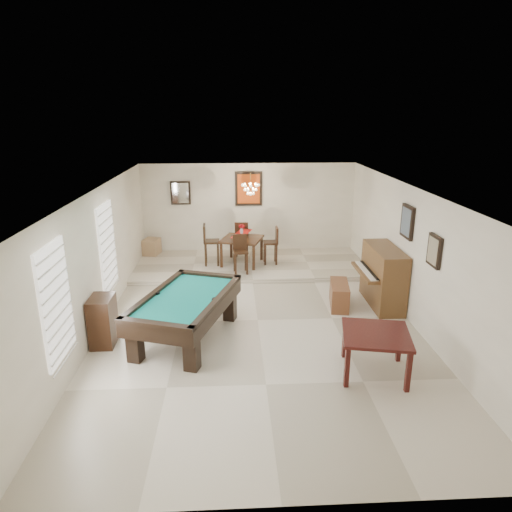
{
  "coord_description": "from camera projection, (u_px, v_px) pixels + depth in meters",
  "views": [
    {
      "loc": [
        -0.47,
        -8.25,
        3.97
      ],
      "look_at": [
        0.0,
        0.6,
        1.15
      ],
      "focal_mm": 32.0,
      "sensor_mm": 36.0,
      "label": 1
    }
  ],
  "objects": [
    {
      "name": "ground_plane",
      "position": [
        258.0,
        321.0,
        9.08
      ],
      "size": [
        6.0,
        9.0,
        0.02
      ],
      "primitive_type": "cube",
      "color": "beige"
    },
    {
      "name": "wall_back",
      "position": [
        249.0,
        210.0,
        12.96
      ],
      "size": [
        6.0,
        0.04,
        2.6
      ],
      "primitive_type": "cube",
      "color": "silver",
      "rests_on": "ground_plane"
    },
    {
      "name": "wall_front",
      "position": [
        284.0,
        401.0,
        4.4
      ],
      "size": [
        6.0,
        0.04,
        2.6
      ],
      "primitive_type": "cube",
      "color": "silver",
      "rests_on": "ground_plane"
    },
    {
      "name": "wall_left",
      "position": [
        98.0,
        261.0,
        8.53
      ],
      "size": [
        0.04,
        9.0,
        2.6
      ],
      "primitive_type": "cube",
      "color": "silver",
      "rests_on": "ground_plane"
    },
    {
      "name": "wall_right",
      "position": [
        412.0,
        255.0,
        8.83
      ],
      "size": [
        0.04,
        9.0,
        2.6
      ],
      "primitive_type": "cube",
      "color": "silver",
      "rests_on": "ground_plane"
    },
    {
      "name": "ceiling",
      "position": [
        258.0,
        190.0,
        8.29
      ],
      "size": [
        6.0,
        9.0,
        0.04
      ],
      "primitive_type": "cube",
      "color": "white",
      "rests_on": "wall_back"
    },
    {
      "name": "dining_step",
      "position": [
        251.0,
        265.0,
        12.15
      ],
      "size": [
        6.0,
        2.5,
        0.12
      ],
      "primitive_type": "cube",
      "color": "beige",
      "rests_on": "ground_plane"
    },
    {
      "name": "window_left_front",
      "position": [
        56.0,
        303.0,
        6.41
      ],
      "size": [
        0.06,
        1.0,
        1.7
      ],
      "primitive_type": "cube",
      "color": "white",
      "rests_on": "wall_left"
    },
    {
      "name": "window_left_rear",
      "position": [
        107.0,
        246.0,
        9.07
      ],
      "size": [
        0.06,
        1.0,
        1.7
      ],
      "primitive_type": "cube",
      "color": "white",
      "rests_on": "wall_left"
    },
    {
      "name": "pool_table",
      "position": [
        186.0,
        318.0,
        8.24
      ],
      "size": [
        2.01,
        2.71,
        0.81
      ],
      "primitive_type": null,
      "rotation": [
        0.0,
        0.0,
        -0.32
      ],
      "color": "black",
      "rests_on": "ground_plane"
    },
    {
      "name": "square_table",
      "position": [
        375.0,
        353.0,
        7.14
      ],
      "size": [
        1.2,
        1.2,
        0.7
      ],
      "primitive_type": null,
      "rotation": [
        0.0,
        0.0,
        -0.2
      ],
      "color": "black",
      "rests_on": "ground_plane"
    },
    {
      "name": "upright_piano",
      "position": [
        376.0,
        277.0,
        9.64
      ],
      "size": [
        0.84,
        1.51,
        1.26
      ],
      "primitive_type": null,
      "color": "brown",
      "rests_on": "ground_plane"
    },
    {
      "name": "piano_bench",
      "position": [
        339.0,
        295.0,
        9.65
      ],
      "size": [
        0.5,
        0.97,
        0.51
      ],
      "primitive_type": "cube",
      "rotation": [
        0.0,
        0.0,
        -0.16
      ],
      "color": "brown",
      "rests_on": "ground_plane"
    },
    {
      "name": "apothecary_chest",
      "position": [
        103.0,
        321.0,
        8.03
      ],
      "size": [
        0.4,
        0.59,
        0.89
      ],
      "primitive_type": "cube",
      "color": "black",
      "rests_on": "ground_plane"
    },
    {
      "name": "dining_table",
      "position": [
        242.0,
        249.0,
        11.96
      ],
      "size": [
        1.23,
        1.23,
        0.81
      ],
      "primitive_type": null,
      "rotation": [
        0.0,
        0.0,
        -0.3
      ],
      "color": "black",
      "rests_on": "dining_step"
    },
    {
      "name": "flower_vase",
      "position": [
        242.0,
        229.0,
        11.8
      ],
      "size": [
        0.2,
        0.2,
        0.26
      ],
      "primitive_type": null,
      "rotation": [
        0.0,
        0.0,
        0.33
      ],
      "color": "#A30D13",
      "rests_on": "dining_table"
    },
    {
      "name": "dining_chair_south",
      "position": [
        241.0,
        254.0,
        11.24
      ],
      "size": [
        0.38,
        0.38,
        0.95
      ],
      "primitive_type": null,
      "rotation": [
        0.0,
        0.0,
        0.09
      ],
      "color": "black",
      "rests_on": "dining_step"
    },
    {
      "name": "dining_chair_north",
      "position": [
        242.0,
        238.0,
        12.63
      ],
      "size": [
        0.38,
        0.38,
        0.98
      ],
      "primitive_type": null,
      "rotation": [
        0.0,
        0.0,
        3.08
      ],
      "color": "black",
      "rests_on": "dining_step"
    },
    {
      "name": "dining_chair_west",
      "position": [
        212.0,
        245.0,
        11.86
      ],
      "size": [
        0.41,
        0.41,
        1.07
      ],
      "primitive_type": null,
      "rotation": [
        0.0,
        0.0,
        1.59
      ],
      "color": "black",
      "rests_on": "dining_step"
    },
    {
      "name": "dining_chair_east",
      "position": [
        270.0,
        245.0,
        11.95
      ],
      "size": [
        0.37,
        0.37,
        0.98
      ],
      "primitive_type": null,
      "rotation": [
        0.0,
        0.0,
        -1.57
      ],
      "color": "black",
      "rests_on": "dining_step"
    },
    {
      "name": "corner_bench",
      "position": [
        152.0,
        247.0,
        12.8
      ],
      "size": [
        0.49,
        0.56,
        0.44
      ],
      "primitive_type": "cube",
      "rotation": [
        0.0,
        0.0,
        -0.23
      ],
      "color": "tan",
      "rests_on": "dining_step"
    },
    {
      "name": "chandelier",
      "position": [
        250.0,
        185.0,
        11.45
      ],
      "size": [
        0.44,
        0.44,
        0.6
      ],
      "primitive_type": null,
      "color": "#FFE5B2",
      "rests_on": "ceiling"
    },
    {
      "name": "back_painting",
      "position": [
        249.0,
        189.0,
        12.74
      ],
      "size": [
        0.75,
        0.06,
        0.95
      ],
      "primitive_type": "cube",
      "color": "#D84C14",
      "rests_on": "wall_back"
    },
    {
      "name": "back_mirror",
      "position": [
        180.0,
        193.0,
        12.68
      ],
      "size": [
        0.55,
        0.06,
        0.65
      ],
      "primitive_type": "cube",
      "color": "white",
      "rests_on": "wall_back"
    },
    {
      "name": "right_picture_upper",
      "position": [
        407.0,
        222.0,
        8.93
      ],
      "size": [
        0.06,
        0.55,
        0.65
      ],
      "primitive_type": "cube",
      "color": "slate",
      "rests_on": "wall_right"
    },
    {
      "name": "right_picture_lower",
      "position": [
        434.0,
        251.0,
        7.76
      ],
      "size": [
        0.06,
        0.45,
        0.55
      ],
      "primitive_type": "cube",
      "color": "gray",
      "rests_on": "wall_right"
    }
  ]
}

